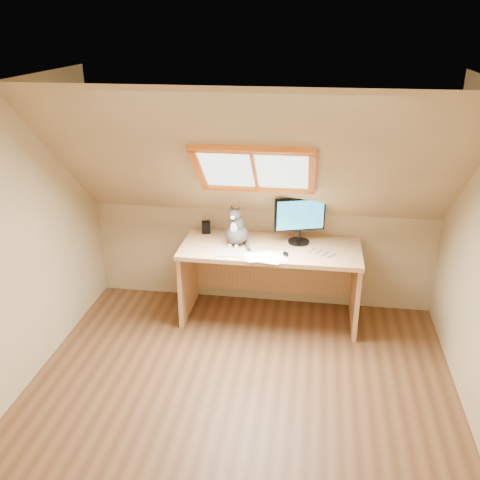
# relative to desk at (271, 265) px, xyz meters

# --- Properties ---
(ground) EXTENTS (3.50, 3.50, 0.00)m
(ground) POSITION_rel_desk_xyz_m (-0.12, -1.45, -0.55)
(ground) COLOR brown
(ground) RESTS_ON ground
(room_shell) EXTENTS (3.52, 3.52, 2.41)m
(room_shell) POSITION_rel_desk_xyz_m (-0.12, -1.55, 0.88)
(room_shell) COLOR tan
(room_shell) RESTS_ON ground
(desk) EXTENTS (1.72, 0.75, 0.78)m
(desk) POSITION_rel_desk_xyz_m (0.00, 0.00, 0.00)
(desk) COLOR #E1AE6B
(desk) RESTS_ON ground
(monitor) EXTENTS (0.48, 0.21, 0.45)m
(monitor) POSITION_rel_desk_xyz_m (0.26, 0.05, 0.49)
(monitor) COLOR black
(monitor) RESTS_ON desk
(cat) EXTENTS (0.27, 0.30, 0.41)m
(cat) POSITION_rel_desk_xyz_m (-0.34, -0.06, 0.38)
(cat) COLOR #46413E
(cat) RESTS_ON desk
(desk_speaker) EXTENTS (0.10, 0.10, 0.12)m
(desk_speaker) POSITION_rel_desk_xyz_m (-0.68, 0.18, 0.29)
(desk_speaker) COLOR black
(desk_speaker) RESTS_ON desk
(graphics_tablet) EXTENTS (0.26, 0.19, 0.01)m
(graphics_tablet) POSITION_rel_desk_xyz_m (-0.36, -0.29, 0.24)
(graphics_tablet) COLOR #B2B2B7
(graphics_tablet) RESTS_ON desk
(mouse) EXTENTS (0.08, 0.11, 0.03)m
(mouse) POSITION_rel_desk_xyz_m (0.15, -0.26, 0.25)
(mouse) COLOR black
(mouse) RESTS_ON desk
(papers) EXTENTS (0.35, 0.30, 0.01)m
(papers) POSITION_rel_desk_xyz_m (-0.06, -0.33, 0.24)
(papers) COLOR white
(papers) RESTS_ON desk
(cables) EXTENTS (0.51, 0.26, 0.01)m
(cables) POSITION_rel_desk_xyz_m (0.39, -0.19, 0.24)
(cables) COLOR silver
(cables) RESTS_ON desk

